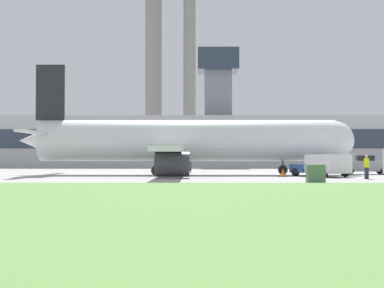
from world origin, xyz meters
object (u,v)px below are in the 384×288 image
object	(u,v)px
pushback_tug	(365,166)
ground_crew_person	(367,167)
baggage_truck	(323,165)
airplane	(183,142)

from	to	relation	value
pushback_tug	ground_crew_person	size ratio (longest dim) A/B	2.49
baggage_truck	airplane	bearing A→B (deg)	157.01
pushback_tug	baggage_truck	xyz separation A→B (m)	(-5.36, -6.20, 0.13)
baggage_truck	ground_crew_person	xyz separation A→B (m)	(2.18, -4.20, -0.03)
ground_crew_person	baggage_truck	bearing A→B (deg)	117.48
airplane	ground_crew_person	bearing A→B (deg)	-33.55
ground_crew_person	airplane	bearing A→B (deg)	146.45
baggage_truck	pushback_tug	bearing A→B (deg)	49.18
baggage_truck	ground_crew_person	distance (m)	4.73
airplane	ground_crew_person	world-z (taller)	airplane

